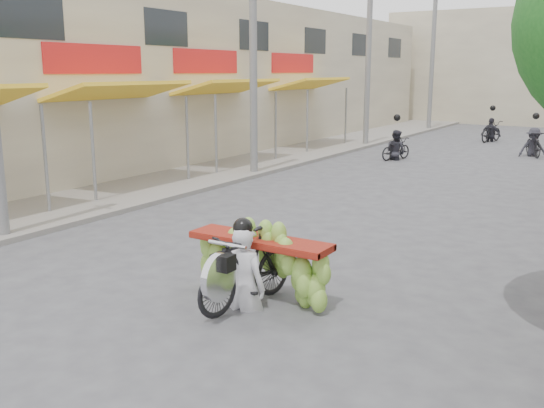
% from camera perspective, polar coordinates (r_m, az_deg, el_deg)
% --- Properties ---
extents(ground, '(120.00, 120.00, 0.00)m').
position_cam_1_polar(ground, '(7.39, -18.91, -14.64)').
color(ground, '#505055').
rests_on(ground, ground).
extents(sidewalk_left, '(4.00, 60.00, 0.12)m').
position_cam_1_polar(sidewalk_left, '(22.87, -0.90, 4.33)').
color(sidewalk_left, gray).
rests_on(sidewalk_left, ground).
extents(shophouse_row_left, '(9.77, 40.00, 6.00)m').
position_cam_1_polar(shophouse_row_left, '(24.94, -12.12, 11.51)').
color(shophouse_row_left, '#BFB497').
rests_on(shophouse_row_left, ground).
extents(utility_pole_mid, '(0.60, 0.24, 8.00)m').
position_cam_1_polar(utility_pole_mid, '(19.27, -1.78, 14.64)').
color(utility_pole_mid, slate).
rests_on(utility_pole_mid, ground).
extents(utility_pole_far, '(0.60, 0.24, 8.00)m').
position_cam_1_polar(utility_pole_far, '(27.23, 9.06, 13.84)').
color(utility_pole_far, slate).
rests_on(utility_pole_far, ground).
extents(utility_pole_back, '(0.60, 0.24, 8.00)m').
position_cam_1_polar(utility_pole_back, '(35.68, 14.86, 13.22)').
color(utility_pole_back, slate).
rests_on(utility_pole_back, ground).
extents(banana_motorbike, '(2.20, 1.97, 2.21)m').
position_cam_1_polar(banana_motorbike, '(8.61, -2.02, -4.82)').
color(banana_motorbike, black).
rests_on(banana_motorbike, ground).
extents(bg_motorbike_a, '(0.97, 1.56, 1.95)m').
position_cam_1_polar(bg_motorbike_a, '(23.28, 11.60, 5.99)').
color(bg_motorbike_a, black).
rests_on(bg_motorbike_a, ground).
extents(bg_motorbike_b, '(1.21, 1.78, 1.95)m').
position_cam_1_polar(bg_motorbike_b, '(25.74, 23.46, 5.96)').
color(bg_motorbike_b, black).
rests_on(bg_motorbike_b, ground).
extents(bg_motorbike_c, '(1.06, 1.81, 1.95)m').
position_cam_1_polar(bg_motorbike_c, '(30.51, 19.95, 6.98)').
color(bg_motorbike_c, black).
rests_on(bg_motorbike_c, ground).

